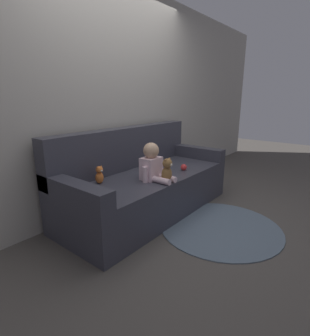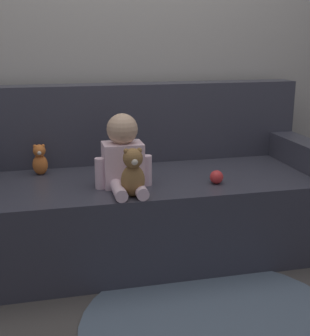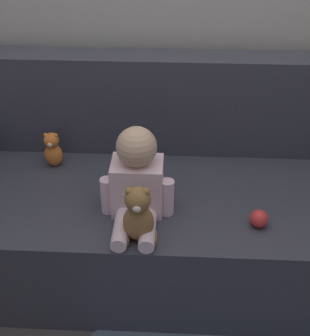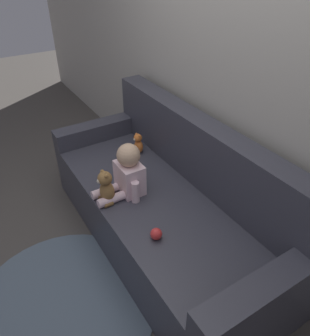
# 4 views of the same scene
# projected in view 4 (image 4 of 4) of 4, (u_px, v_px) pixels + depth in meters

# --- Properties ---
(ground_plane) EXTENTS (12.00, 12.00, 0.00)m
(ground_plane) POSITION_uv_depth(u_px,v_px,m) (160.00, 240.00, 2.64)
(ground_plane) COLOR #4C4742
(wall_back) EXTENTS (8.00, 0.05, 2.60)m
(wall_back) POSITION_uv_depth(u_px,v_px,m) (230.00, 69.00, 2.14)
(wall_back) COLOR #ADA89E
(wall_back) RESTS_ON ground_plane
(couch) EXTENTS (2.16, 0.89, 0.96)m
(couch) POSITION_uv_depth(u_px,v_px,m) (167.00, 206.00, 2.48)
(couch) COLOR #383842
(couch) RESTS_ON ground_plane
(person_baby) EXTENTS (0.31, 0.36, 0.39)m
(person_baby) POSITION_uv_depth(u_px,v_px,m) (127.00, 173.00, 2.31)
(person_baby) COLOR silver
(person_baby) RESTS_ON couch
(teddy_bear_brown) EXTENTS (0.15, 0.11, 0.25)m
(teddy_bear_brown) POSITION_uv_depth(u_px,v_px,m) (106.00, 188.00, 2.25)
(teddy_bear_brown) COLOR olive
(teddy_bear_brown) RESTS_ON couch
(plush_toy_side) EXTENTS (0.09, 0.08, 0.18)m
(plush_toy_side) POSITION_uv_depth(u_px,v_px,m) (138.00, 143.00, 2.80)
(plush_toy_side) COLOR orange
(plush_toy_side) RESTS_ON couch
(toy_ball) EXTENTS (0.07, 0.07, 0.07)m
(toy_ball) POSITION_uv_depth(u_px,v_px,m) (156.00, 234.00, 2.00)
(toy_ball) COLOR red
(toy_ball) RESTS_ON couch
(floor_rug) EXTENTS (1.23, 1.23, 0.01)m
(floor_rug) POSITION_uv_depth(u_px,v_px,m) (65.00, 303.00, 2.17)
(floor_rug) COLOR slate
(floor_rug) RESTS_ON ground_plane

